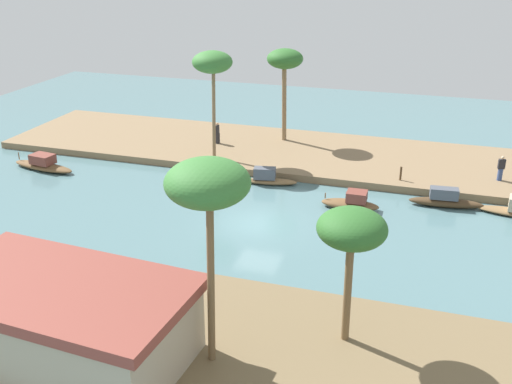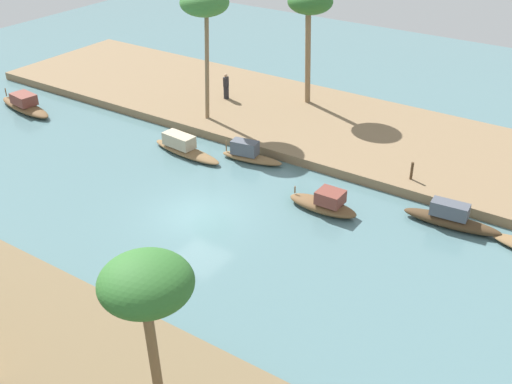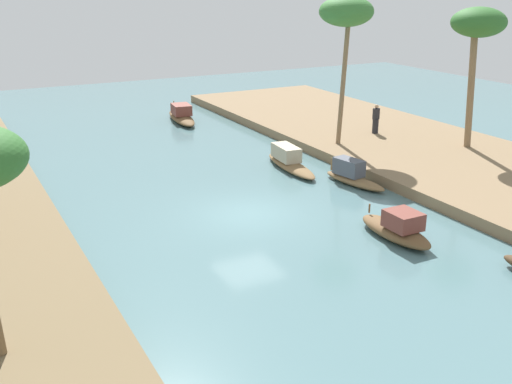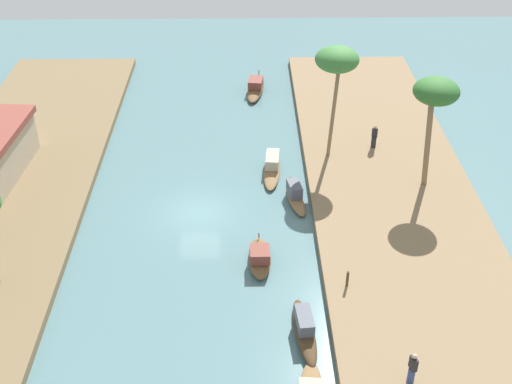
{
  "view_description": "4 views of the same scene",
  "coord_description": "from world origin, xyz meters",
  "px_view_note": "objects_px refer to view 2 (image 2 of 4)",
  "views": [
    {
      "loc": [
        -9.1,
        29.38,
        14.73
      ],
      "look_at": [
        1.11,
        -2.98,
        0.61
      ],
      "focal_mm": 41.78,
      "sensor_mm": 36.0,
      "label": 1
    },
    {
      "loc": [
        -16.37,
        19.33,
        15.54
      ],
      "look_at": [
        -2.05,
        -1.84,
        1.02
      ],
      "focal_mm": 44.46,
      "sensor_mm": 36.0,
      "label": 2
    },
    {
      "loc": [
        -20.56,
        10.4,
        8.91
      ],
      "look_at": [
        1.17,
        -0.97,
        0.42
      ],
      "focal_mm": 43.33,
      "sensor_mm": 36.0,
      "label": 3
    },
    {
      "loc": [
        -32.24,
        -2.9,
        23.06
      ],
      "look_at": [
        0.97,
        -3.51,
        0.86
      ],
      "focal_mm": 45.94,
      "sensor_mm": 36.0,
      "label": 4
    }
  ],
  "objects_px": {
    "person_by_mooring": "(226,88)",
    "palm_tree_left_near": "(310,5)",
    "sampan_with_tall_canopy": "(451,218)",
    "palm_tree_right_short": "(146,286)",
    "sampan_open_hull": "(249,154)",
    "sampan_downstream_large": "(184,147)",
    "palm_tree_left_far": "(205,5)",
    "sampan_foreground": "(325,204)",
    "mooring_post": "(412,171)",
    "sampan_near_left_bank": "(25,105)"
  },
  "relations": [
    {
      "from": "palm_tree_left_near",
      "to": "palm_tree_right_short",
      "type": "bearing_deg",
      "value": 110.36
    },
    {
      "from": "sampan_foreground",
      "to": "sampan_open_hull",
      "type": "distance_m",
      "value": 6.36
    },
    {
      "from": "sampan_with_tall_canopy",
      "to": "palm_tree_left_far",
      "type": "xyz_separation_m",
      "value": [
        16.12,
        -3.04,
        6.8
      ]
    },
    {
      "from": "sampan_with_tall_canopy",
      "to": "palm_tree_left_far",
      "type": "height_order",
      "value": "palm_tree_left_far"
    },
    {
      "from": "sampan_foreground",
      "to": "sampan_open_hull",
      "type": "bearing_deg",
      "value": -22.0
    },
    {
      "from": "person_by_mooring",
      "to": "palm_tree_left_far",
      "type": "bearing_deg",
      "value": 15.15
    },
    {
      "from": "sampan_foreground",
      "to": "person_by_mooring",
      "type": "height_order",
      "value": "person_by_mooring"
    },
    {
      "from": "sampan_near_left_bank",
      "to": "palm_tree_right_short",
      "type": "bearing_deg",
      "value": 157.76
    },
    {
      "from": "sampan_downstream_large",
      "to": "palm_tree_left_far",
      "type": "bearing_deg",
      "value": -66.46
    },
    {
      "from": "sampan_with_tall_canopy",
      "to": "sampan_open_hull",
      "type": "bearing_deg",
      "value": -6.81
    },
    {
      "from": "mooring_post",
      "to": "sampan_open_hull",
      "type": "bearing_deg",
      "value": 13.82
    },
    {
      "from": "sampan_open_hull",
      "to": "sampan_downstream_large",
      "type": "xyz_separation_m",
      "value": [
        3.49,
        1.29,
        -0.03
      ]
    },
    {
      "from": "sampan_with_tall_canopy",
      "to": "palm_tree_right_short",
      "type": "height_order",
      "value": "palm_tree_right_short"
    },
    {
      "from": "sampan_with_tall_canopy",
      "to": "sampan_downstream_large",
      "type": "height_order",
      "value": "sampan_with_tall_canopy"
    },
    {
      "from": "sampan_open_hull",
      "to": "palm_tree_left_far",
      "type": "distance_m",
      "value": 8.78
    },
    {
      "from": "sampan_open_hull",
      "to": "sampan_with_tall_canopy",
      "type": "relative_size",
      "value": 0.81
    },
    {
      "from": "palm_tree_left_far",
      "to": "palm_tree_right_short",
      "type": "xyz_separation_m",
      "value": [
        -12.62,
        18.68,
        -2.01
      ]
    },
    {
      "from": "sampan_downstream_large",
      "to": "mooring_post",
      "type": "xyz_separation_m",
      "value": [
        -11.87,
        -3.36,
        0.58
      ]
    },
    {
      "from": "sampan_near_left_bank",
      "to": "mooring_post",
      "type": "distance_m",
      "value": 24.7
    },
    {
      "from": "sampan_open_hull",
      "to": "mooring_post",
      "type": "distance_m",
      "value": 8.65
    },
    {
      "from": "palm_tree_left_far",
      "to": "palm_tree_right_short",
      "type": "bearing_deg",
      "value": 124.06
    },
    {
      "from": "sampan_near_left_bank",
      "to": "mooring_post",
      "type": "relative_size",
      "value": 5.64
    },
    {
      "from": "mooring_post",
      "to": "palm_tree_left_near",
      "type": "distance_m",
      "value": 12.6
    },
    {
      "from": "mooring_post",
      "to": "palm_tree_right_short",
      "type": "bearing_deg",
      "value": 88.12
    },
    {
      "from": "sampan_foreground",
      "to": "sampan_downstream_large",
      "type": "xyz_separation_m",
      "value": [
        9.4,
        -1.04,
        -0.03
      ]
    },
    {
      "from": "palm_tree_left_near",
      "to": "palm_tree_left_far",
      "type": "relative_size",
      "value": 0.94
    },
    {
      "from": "sampan_with_tall_canopy",
      "to": "sampan_near_left_bank",
      "type": "xyz_separation_m",
      "value": [
        27.23,
        1.83,
        -0.03
      ]
    },
    {
      "from": "sampan_open_hull",
      "to": "palm_tree_right_short",
      "type": "xyz_separation_m",
      "value": [
        -7.79,
        15.97,
        4.8
      ]
    },
    {
      "from": "sampan_open_hull",
      "to": "palm_tree_left_near",
      "type": "xyz_separation_m",
      "value": [
        1.12,
        -8.05,
        6.25
      ]
    },
    {
      "from": "sampan_with_tall_canopy",
      "to": "sampan_downstream_large",
      "type": "bearing_deg",
      "value": -1.41
    },
    {
      "from": "sampan_open_hull",
      "to": "palm_tree_right_short",
      "type": "relative_size",
      "value": 0.65
    },
    {
      "from": "sampan_downstream_large",
      "to": "person_by_mooring",
      "type": "bearing_deg",
      "value": -67.0
    },
    {
      "from": "sampan_near_left_bank",
      "to": "sampan_downstream_large",
      "type": "relative_size",
      "value": 1.08
    },
    {
      "from": "person_by_mooring",
      "to": "palm_tree_right_short",
      "type": "relative_size",
      "value": 0.3
    },
    {
      "from": "sampan_open_hull",
      "to": "palm_tree_left_far",
      "type": "height_order",
      "value": "palm_tree_left_far"
    },
    {
      "from": "sampan_near_left_bank",
      "to": "mooring_post",
      "type": "height_order",
      "value": "mooring_post"
    },
    {
      "from": "sampan_open_hull",
      "to": "person_by_mooring",
      "type": "height_order",
      "value": "person_by_mooring"
    },
    {
      "from": "sampan_open_hull",
      "to": "sampan_foreground",
      "type": "bearing_deg",
      "value": 148.45
    },
    {
      "from": "sampan_downstream_large",
      "to": "sampan_open_hull",
      "type": "bearing_deg",
      "value": -154.7
    },
    {
      "from": "sampan_open_hull",
      "to": "sampan_near_left_bank",
      "type": "relative_size",
      "value": 0.69
    },
    {
      "from": "person_by_mooring",
      "to": "palm_tree_left_near",
      "type": "xyz_separation_m",
      "value": [
        -4.67,
        -2.26,
        5.47
      ]
    },
    {
      "from": "sampan_downstream_large",
      "to": "palm_tree_right_short",
      "type": "bearing_deg",
      "value": 132.52
    },
    {
      "from": "person_by_mooring",
      "to": "sampan_downstream_large",
      "type": "bearing_deg",
      "value": 15.86
    },
    {
      "from": "sampan_foreground",
      "to": "sampan_with_tall_canopy",
      "type": "distance_m",
      "value": 5.73
    },
    {
      "from": "sampan_downstream_large",
      "to": "mooring_post",
      "type": "height_order",
      "value": "mooring_post"
    },
    {
      "from": "palm_tree_right_short",
      "to": "sampan_downstream_large",
      "type": "bearing_deg",
      "value": -52.46
    },
    {
      "from": "sampan_foreground",
      "to": "sampan_near_left_bank",
      "type": "bearing_deg",
      "value": -0.96
    },
    {
      "from": "sampan_near_left_bank",
      "to": "palm_tree_right_short",
      "type": "height_order",
      "value": "palm_tree_right_short"
    },
    {
      "from": "sampan_open_hull",
      "to": "mooring_post",
      "type": "xyz_separation_m",
      "value": [
        -8.38,
        -2.06,
        0.54
      ]
    },
    {
      "from": "sampan_near_left_bank",
      "to": "palm_tree_left_far",
      "type": "height_order",
      "value": "palm_tree_left_far"
    }
  ]
}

